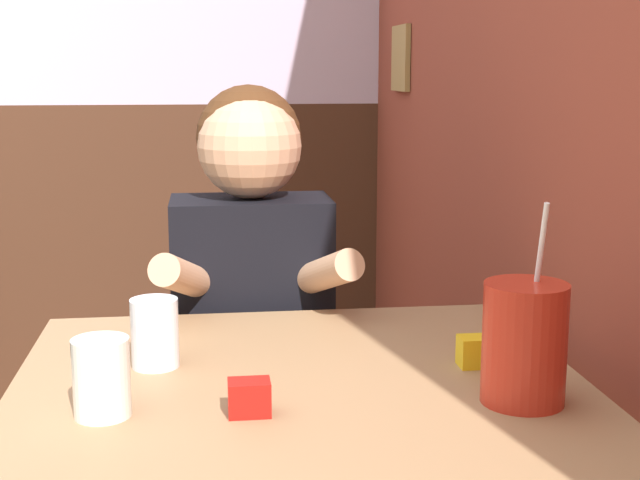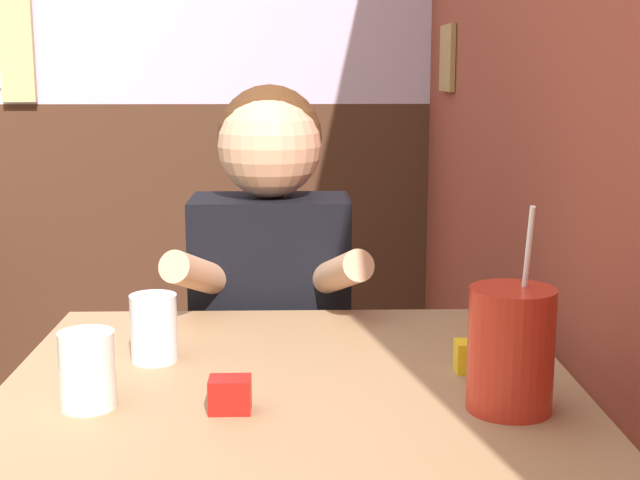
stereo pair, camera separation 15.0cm
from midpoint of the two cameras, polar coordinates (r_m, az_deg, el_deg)
name	(u,v)px [view 2 (the right image)]	position (r m, az deg, el deg)	size (l,w,h in m)	color
brick_wall_right	(517,16)	(2.23, 14.44, 13.75)	(0.08, 4.32, 2.70)	brown
back_wall	(37,33)	(3.44, -16.47, 12.61)	(5.84, 0.09, 2.70)	silver
main_table	(291,430)	(1.41, 1.24, -12.12)	(0.90, 0.89, 0.75)	#93704C
person_seated	(272,336)	(1.97, -0.93, -6.17)	(0.42, 0.42, 1.20)	black
cocktail_pitcher	(511,349)	(1.32, 15.37, -6.81)	(0.12, 0.12, 0.30)	#B22819
glass_near_pitcher	(154,328)	(1.50, -7.78, -5.65)	(0.08, 0.08, 0.11)	silver
glass_center	(88,370)	(1.31, -11.49, -8.20)	(0.08, 0.08, 0.11)	silver
condiment_ketchup	(230,395)	(1.29, -2.42, -9.92)	(0.06, 0.04, 0.05)	#B7140F
condiment_mustard	(474,356)	(1.48, 12.74, -7.32)	(0.06, 0.04, 0.05)	yellow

